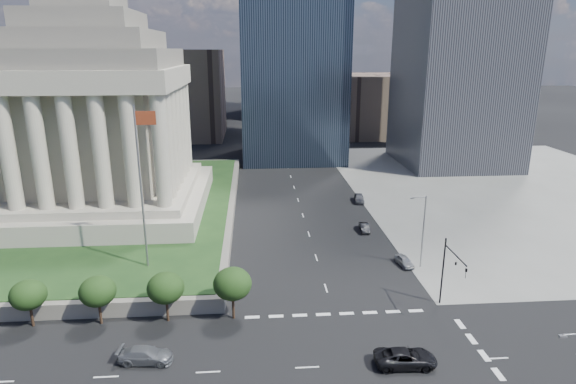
{
  "coord_description": "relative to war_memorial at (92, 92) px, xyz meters",
  "views": [
    {
      "loc": [
        -8.55,
        -32.39,
        27.92
      ],
      "look_at": [
        -4.99,
        15.42,
        13.71
      ],
      "focal_mm": 30.0,
      "sensor_mm": 36.0,
      "label": 1
    }
  ],
  "objects": [
    {
      "name": "traffic_signal_ne",
      "position": [
        46.5,
        -34.3,
        -16.15
      ],
      "size": [
        0.3,
        5.74,
        8.0
      ],
      "color": "black",
      "rests_on": "ground"
    },
    {
      "name": "ground",
      "position": [
        34.0,
        52.0,
        -21.4
      ],
      "size": [
        500.0,
        500.0,
        0.0
      ],
      "primitive_type": "plane",
      "color": "black",
      "rests_on": "ground"
    },
    {
      "name": "street_lamp_north",
      "position": [
        47.33,
        -23.0,
        -15.74
      ],
      "size": [
        2.13,
        0.22,
        10.0
      ],
      "color": "slate",
      "rests_on": "ground"
    },
    {
      "name": "suv_grey",
      "position": [
        15.14,
        -41.08,
        -20.66
      ],
      "size": [
        2.49,
        5.24,
        1.48
      ],
      "primitive_type": "imported",
      "rotation": [
        0.0,
        0.0,
        1.49
      ],
      "color": "#56595E",
      "rests_on": "ground"
    },
    {
      "name": "midrise_glass",
      "position": [
        36.0,
        47.0,
        8.6
      ],
      "size": [
        26.0,
        26.0,
        60.0
      ],
      "primitive_type": "cube",
      "color": "black",
      "rests_on": "ground"
    },
    {
      "name": "pickup_truck",
      "position": [
        39.04,
        -43.36,
        -20.6
      ],
      "size": [
        2.87,
        5.83,
        1.59
      ],
      "primitive_type": "imported",
      "rotation": [
        0.0,
        0.0,
        1.53
      ],
      "color": "black",
      "rests_on": "ground"
    },
    {
      "name": "flagpole",
      "position": [
        12.17,
        -24.0,
        -8.29
      ],
      "size": [
        2.52,
        0.24,
        20.0
      ],
      "color": "slate",
      "rests_on": "plaza_lawn"
    },
    {
      "name": "parked_sedan_near",
      "position": [
        45.5,
        -22.33,
        -20.76
      ],
      "size": [
        3.94,
        2.04,
        1.28
      ],
      "primitive_type": "imported",
      "rotation": [
        0.0,
        0.0,
        0.15
      ],
      "color": "gray",
      "rests_on": "ground"
    },
    {
      "name": "plaza_terrace",
      "position": [
        -11.0,
        2.0,
        -20.5
      ],
      "size": [
        66.0,
        70.0,
        1.8
      ],
      "primitive_type": "cube",
      "color": "#645D56",
      "rests_on": "ground"
    },
    {
      "name": "sidewalk_ne",
      "position": [
        80.0,
        12.0,
        -21.38
      ],
      "size": [
        68.0,
        90.0,
        0.03
      ],
      "primitive_type": "cube",
      "color": "slate",
      "rests_on": "ground"
    },
    {
      "name": "parked_sedan_far",
      "position": [
        45.5,
        5.9,
        -20.63
      ],
      "size": [
        2.42,
        4.73,
        1.54
      ],
      "primitive_type": "imported",
      "rotation": [
        0.0,
        0.0,
        -0.14
      ],
      "color": "#505156",
      "rests_on": "ground"
    },
    {
      "name": "war_memorial",
      "position": [
        0.0,
        0.0,
        0.0
      ],
      "size": [
        34.0,
        34.0,
        39.0
      ],
      "primitive_type": null,
      "color": "#ADA491",
      "rests_on": "plaza_lawn"
    },
    {
      "name": "building_filler_nw",
      "position": [
        4.0,
        82.0,
        -7.4
      ],
      "size": [
        24.0,
        30.0,
        28.0
      ],
      "primitive_type": "cube",
      "color": "brown",
      "rests_on": "ground"
    },
    {
      "name": "parked_sedan_mid",
      "position": [
        43.0,
        -9.44,
        -20.77
      ],
      "size": [
        1.58,
        3.93,
        1.27
      ],
      "primitive_type": "imported",
      "rotation": [
        0.0,
        0.0,
        -0.06
      ],
      "color": "black",
      "rests_on": "ground"
    },
    {
      "name": "building_filler_ne",
      "position": [
        66.0,
        82.0,
        -11.4
      ],
      "size": [
        20.0,
        30.0,
        20.0
      ],
      "primitive_type": "cube",
      "color": "brown",
      "rests_on": "ground"
    },
    {
      "name": "plaza_lawn",
      "position": [
        -11.0,
        2.0,
        -19.55
      ],
      "size": [
        64.0,
        68.0,
        0.1
      ],
      "primitive_type": "cube",
      "color": "#193415",
      "rests_on": "plaza_terrace"
    }
  ]
}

